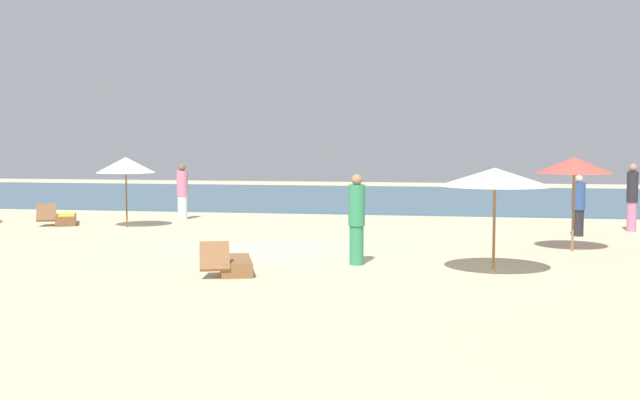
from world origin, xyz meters
The scene contains 11 objects.
ground_plane centered at (0.00, 0.00, 0.00)m, with size 60.00×60.00×0.00m, color beige.
ocean_water centered at (0.00, 17.00, 0.03)m, with size 48.00×16.00×0.06m, color #3D6075.
umbrella_0 centered at (-5.24, 3.94, 1.87)m, with size 1.75×1.75×2.11m.
umbrella_1 centered at (7.23, 0.96, 2.03)m, with size 1.79×1.79×2.22m.
umbrella_3 centered at (5.26, -2.61, 1.91)m, with size 2.19×2.19×2.09m.
lounger_0 centered at (-7.50, 4.37, 0.18)m, with size 1.28×1.78×0.68m.
lounger_2 centered at (0.20, -3.35, 0.17)m, with size 1.09×1.79×0.68m.
person_0 centered at (9.46, 5.43, 1.01)m, with size 0.43×0.43×1.95m.
person_1 centered at (2.47, -1.90, 0.97)m, with size 0.49×0.49×1.92m.
person_2 centered at (-4.39, 6.46, 0.91)m, with size 0.49×0.49×1.82m.
person_3 centered at (7.79, 4.06, 0.83)m, with size 0.50×0.50×1.66m.
Camera 1 is at (4.58, -18.32, 2.65)m, focal length 44.45 mm.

